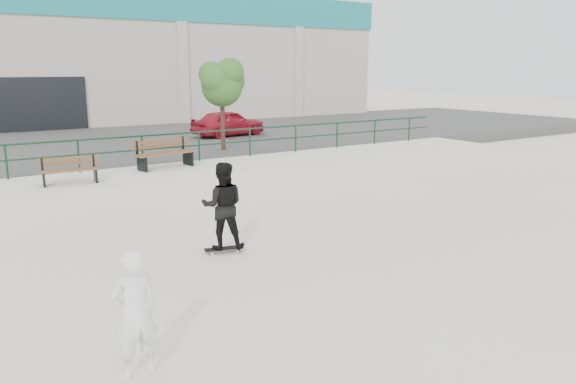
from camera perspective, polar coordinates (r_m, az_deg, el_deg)
ground at (r=9.23m, az=2.02°, el=-10.81°), size 120.00×120.00×0.00m
ledge at (r=17.47m, az=-16.16°, el=0.78°), size 30.00×3.00×0.50m
parking_strip at (r=25.63m, az=-21.82°, el=3.99°), size 60.00×14.00×0.50m
railing at (r=18.55m, az=-17.54°, el=4.47°), size 28.00×0.06×1.03m
commercial_building at (r=39.24m, az=-26.58°, el=12.59°), size 44.20×16.33×8.00m
bench_left at (r=16.69m, az=-21.32°, el=2.05°), size 1.66×0.66×0.75m
bench_right at (r=18.43m, az=-12.45°, el=3.81°), size 2.08×0.91×0.93m
tree at (r=22.03m, az=-6.70°, el=11.11°), size 1.98×1.76×3.53m
red_car at (r=26.73m, az=-6.09°, el=7.00°), size 3.81×2.05×1.23m
skateboard at (r=11.47m, az=-6.53°, el=-5.77°), size 0.81×0.38×0.09m
standing_skater at (r=11.22m, az=-6.65°, el=-1.40°), size 1.06×0.98×1.76m
seated_skater at (r=7.05m, az=-15.32°, el=-11.87°), size 0.59×0.40×1.60m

